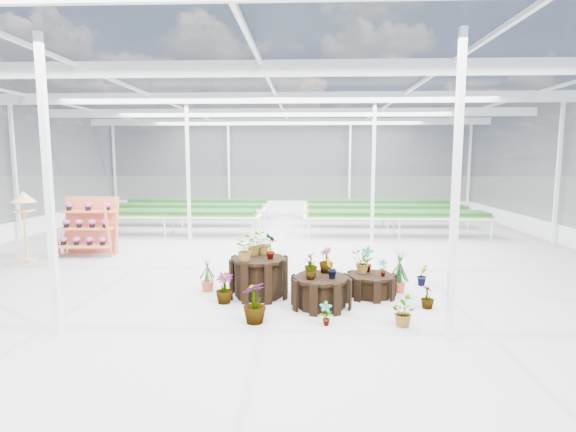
{
  "coord_description": "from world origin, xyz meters",
  "views": [
    {
      "loc": [
        0.84,
        -10.54,
        2.69
      ],
      "look_at": [
        0.41,
        0.36,
        1.3
      ],
      "focal_mm": 28.0,
      "sensor_mm": 36.0,
      "label": 1
    }
  ],
  "objects_px": {
    "plinth_tall": "(259,277)",
    "plinth_mid": "(321,292)",
    "bird_table": "(25,227)",
    "plinth_low": "(371,285)",
    "shelf_rack": "(86,227)"
  },
  "relations": [
    {
      "from": "plinth_low",
      "to": "shelf_rack",
      "type": "height_order",
      "value": "shelf_rack"
    },
    {
      "from": "plinth_tall",
      "to": "plinth_low",
      "type": "xyz_separation_m",
      "value": [
        2.2,
        0.1,
        -0.17
      ]
    },
    {
      "from": "plinth_tall",
      "to": "bird_table",
      "type": "xyz_separation_m",
      "value": [
        -6.38,
        2.69,
        0.55
      ]
    },
    {
      "from": "plinth_tall",
      "to": "plinth_mid",
      "type": "distance_m",
      "value": 1.35
    },
    {
      "from": "plinth_tall",
      "to": "plinth_low",
      "type": "bearing_deg",
      "value": 2.6
    },
    {
      "from": "shelf_rack",
      "to": "bird_table",
      "type": "height_order",
      "value": "bird_table"
    },
    {
      "from": "bird_table",
      "to": "plinth_low",
      "type": "bearing_deg",
      "value": -35.07
    },
    {
      "from": "shelf_rack",
      "to": "bird_table",
      "type": "xyz_separation_m",
      "value": [
        -1.2,
        -0.86,
        0.12
      ]
    },
    {
      "from": "plinth_mid",
      "to": "plinth_low",
      "type": "xyz_separation_m",
      "value": [
        1.0,
        0.7,
        -0.06
      ]
    },
    {
      "from": "shelf_rack",
      "to": "bird_table",
      "type": "distance_m",
      "value": 1.48
    },
    {
      "from": "shelf_rack",
      "to": "plinth_mid",
      "type": "bearing_deg",
      "value": -34.35
    },
    {
      "from": "plinth_tall",
      "to": "plinth_low",
      "type": "distance_m",
      "value": 2.21
    },
    {
      "from": "plinth_tall",
      "to": "shelf_rack",
      "type": "distance_m",
      "value": 6.3
    },
    {
      "from": "plinth_mid",
      "to": "plinth_low",
      "type": "bearing_deg",
      "value": 34.99
    },
    {
      "from": "plinth_mid",
      "to": "bird_table",
      "type": "xyz_separation_m",
      "value": [
        -7.58,
        3.29,
        0.65
      ]
    }
  ]
}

